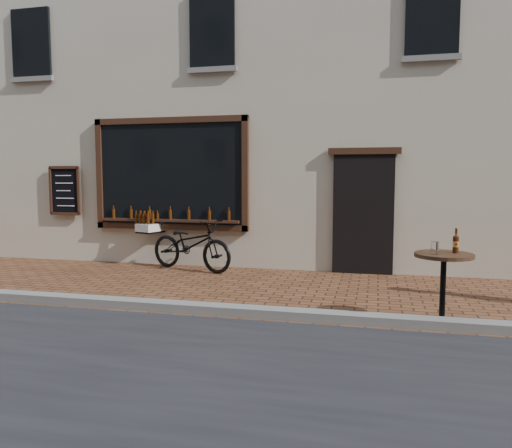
# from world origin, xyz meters

# --- Properties ---
(ground) EXTENTS (90.00, 90.00, 0.00)m
(ground) POSITION_xyz_m (0.00, 0.00, 0.00)
(ground) COLOR #542F1B
(ground) RESTS_ON ground
(kerb) EXTENTS (90.00, 0.25, 0.12)m
(kerb) POSITION_xyz_m (0.00, 0.20, 0.06)
(kerb) COLOR slate
(kerb) RESTS_ON ground
(shop_building) EXTENTS (28.00, 6.20, 10.00)m
(shop_building) POSITION_xyz_m (0.00, 6.50, 5.00)
(shop_building) COLOR beige
(shop_building) RESTS_ON ground
(cargo_bicycle) EXTENTS (2.29, 1.28, 1.06)m
(cargo_bicycle) POSITION_xyz_m (-1.35, 3.04, 0.51)
(cargo_bicycle) COLOR black
(cargo_bicycle) RESTS_ON ground
(bistro_table) EXTENTS (0.69, 0.69, 1.18)m
(bistro_table) POSITION_xyz_m (2.94, 0.35, 0.63)
(bistro_table) COLOR black
(bistro_table) RESTS_ON ground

